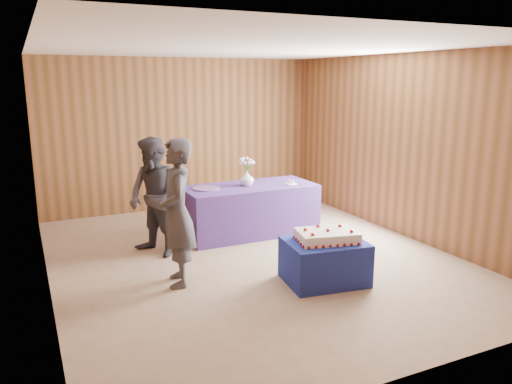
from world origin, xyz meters
TOP-DOWN VIEW (x-y plane):
  - ground at (0.00, 0.00)m, footprint 6.00×6.00m
  - room_shell at (0.00, 0.00)m, footprint 5.04×6.04m
  - cake_table at (0.43, -1.09)m, footprint 0.99×0.81m
  - serving_table at (0.43, 1.00)m, footprint 2.00×0.91m
  - sheet_cake at (0.45, -1.10)m, footprint 0.79×0.62m
  - vase at (0.40, 1.03)m, footprint 0.27×0.27m
  - flower_spray at (0.40, 1.03)m, footprint 0.25×0.25m
  - platter at (-0.25, 1.05)m, footprint 0.47×0.47m
  - plate at (1.05, 0.82)m, footprint 0.22×0.22m
  - cake_slice at (1.05, 0.82)m, footprint 0.09×0.09m
  - knife at (1.11, 0.72)m, footprint 0.25×0.13m
  - guest_left at (-1.12, -0.41)m, footprint 0.52×0.69m
  - guest_right at (-1.11, 0.66)m, footprint 0.90×0.97m

SIDE VIEW (x-z plane):
  - ground at x=0.00m, z-range 0.00..0.00m
  - cake_table at x=0.43m, z-range 0.00..0.50m
  - serving_table at x=0.43m, z-range 0.00..0.75m
  - sheet_cake at x=0.45m, z-range 0.48..0.64m
  - knife at x=1.11m, z-range 0.75..0.75m
  - plate at x=1.05m, z-range 0.75..0.76m
  - platter at x=-0.25m, z-range 0.75..0.77m
  - cake_slice at x=1.05m, z-range 0.75..0.83m
  - guest_right at x=-1.11m, z-range 0.00..1.60m
  - guest_left at x=-1.12m, z-range 0.00..1.70m
  - vase at x=0.40m, z-range 0.75..0.97m
  - flower_spray at x=0.40m, z-range 1.03..1.22m
  - room_shell at x=0.00m, z-range 0.44..3.16m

